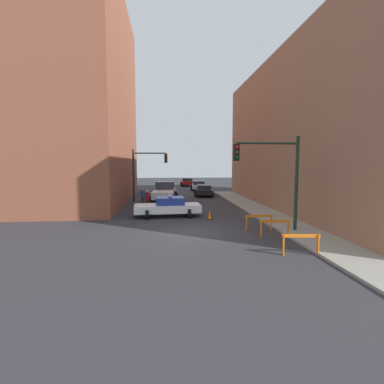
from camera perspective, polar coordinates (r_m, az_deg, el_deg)
ground_plane at (r=16.81m, az=-0.49°, el=-7.72°), size 120.00×120.00×0.00m
sidewalk_right at (r=18.37m, az=19.30°, el=-6.69°), size 2.40×44.00×0.12m
building_corner_left at (r=32.65m, az=-25.17°, el=15.49°), size 14.00×20.00×19.52m
building_right at (r=28.54m, az=26.32°, el=9.92°), size 12.00×28.00×12.60m
traffic_light_near at (r=17.00m, az=15.77°, el=4.23°), size 3.64×0.35×5.20m
traffic_light_far at (r=30.01m, az=-9.02°, el=4.64°), size 3.44×0.35×5.20m
police_car at (r=21.63m, az=-4.59°, el=-2.78°), size 4.80×2.55×1.52m
white_truck at (r=30.77m, az=-5.28°, el=0.06°), size 2.94×5.55×1.90m
parked_car_near at (r=34.71m, az=2.30°, el=0.33°), size 2.55×4.46×1.31m
parked_car_mid at (r=41.88m, az=1.27°, el=1.25°), size 2.52×4.44×1.31m
parked_car_far at (r=49.71m, az=-0.92°, el=1.94°), size 2.35×4.34×1.31m
pedestrian_crossing at (r=24.71m, az=-8.50°, el=-1.45°), size 0.38×0.38×1.66m
pedestrian_corner at (r=26.57m, az=-9.36°, el=-0.97°), size 0.48×0.48×1.66m
barrier_front at (r=13.49m, az=20.02°, el=-8.73°), size 1.60×0.33×0.90m
barrier_mid at (r=16.31m, az=15.48°, el=-6.13°), size 1.60×0.24×0.90m
barrier_back at (r=17.67m, az=12.63°, el=-5.16°), size 1.60×0.22×0.90m
traffic_cone at (r=20.65m, az=3.41°, el=-4.32°), size 0.36×0.36×0.66m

